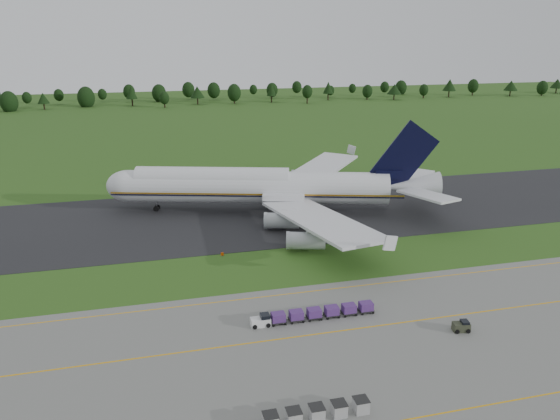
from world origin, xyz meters
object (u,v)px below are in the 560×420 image
object	(u,v)px
edge_markers	(256,251)
utility_cart	(461,327)
baggage_train	(312,314)
uld_row	(317,413)
aircraft	(263,187)

from	to	relation	value
edge_markers	utility_cart	bearing A→B (deg)	-58.03
baggage_train	uld_row	distance (m)	20.35
uld_row	baggage_train	bearing A→B (deg)	74.00
aircraft	baggage_train	distance (m)	47.97
baggage_train	uld_row	world-z (taller)	baggage_train
aircraft	edge_markers	distance (m)	23.75
baggage_train	utility_cart	size ratio (longest dim) A/B	7.56
utility_cart	edge_markers	bearing A→B (deg)	121.97
aircraft	utility_cart	world-z (taller)	aircraft
aircraft	utility_cart	bearing A→B (deg)	-75.53
aircraft	baggage_train	xyz separation A→B (m)	(-3.82, -47.56, -4.94)
edge_markers	baggage_train	bearing A→B (deg)	-84.14
utility_cart	uld_row	size ratio (longest dim) A/B	0.21
baggage_train	utility_cart	xyz separation A→B (m)	(18.10, -7.80, -0.26)
utility_cart	edge_markers	distance (m)	39.11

